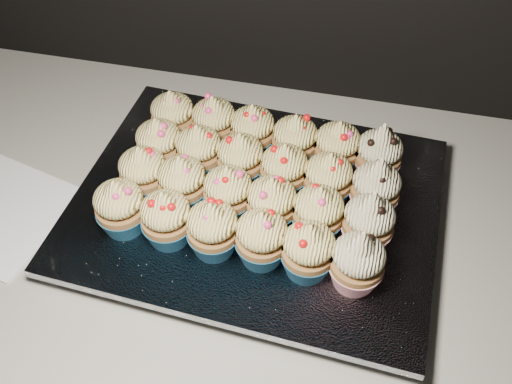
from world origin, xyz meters
TOP-DOWN VIEW (x-y plane):
  - cabinet at (0.00, 1.70)m, footprint 2.40×0.60m
  - worktop at (0.00, 1.70)m, footprint 2.44×0.64m
  - napkin at (-0.37, 1.65)m, footprint 0.20×0.20m
  - baking_tray at (-0.03, 1.72)m, footprint 0.45×0.35m
  - foil_lining at (-0.03, 1.72)m, footprint 0.49×0.39m
  - cupcake_0 at (-0.18, 1.64)m, footprint 0.06×0.06m
  - cupcake_1 at (-0.12, 1.64)m, footprint 0.06×0.06m
  - cupcake_2 at (-0.07, 1.63)m, footprint 0.06×0.06m
  - cupcake_3 at (-0.01, 1.63)m, footprint 0.06×0.06m
  - cupcake_4 at (0.05, 1.63)m, footprint 0.06×0.06m
  - cupcake_5 at (0.11, 1.62)m, footprint 0.06×0.06m
  - cupcake_6 at (-0.18, 1.70)m, footprint 0.06×0.06m
  - cupcake_7 at (-0.12, 1.69)m, footprint 0.06×0.06m
  - cupcake_8 at (-0.06, 1.69)m, footprint 0.06×0.06m
  - cupcake_9 at (-0.01, 1.68)m, footprint 0.06×0.06m
  - cupcake_10 at (0.05, 1.68)m, footprint 0.06×0.06m
  - cupcake_11 at (0.11, 1.68)m, footprint 0.06×0.06m
  - cupcake_12 at (-0.17, 1.75)m, footprint 0.06×0.06m
  - cupcake_13 at (-0.12, 1.75)m, footprint 0.06×0.06m
  - cupcake_14 at (-0.06, 1.75)m, footprint 0.06×0.06m
  - cupcake_15 at (-0.00, 1.74)m, footprint 0.06×0.06m
  - cupcake_16 at (0.06, 1.74)m, footprint 0.06×0.06m
  - cupcake_17 at (0.12, 1.74)m, footprint 0.06×0.06m
  - cupcake_18 at (-0.17, 1.81)m, footprint 0.06×0.06m
  - cupcake_19 at (-0.11, 1.81)m, footprint 0.06×0.06m
  - cupcake_20 at (-0.06, 1.81)m, footprint 0.06×0.06m
  - cupcake_21 at (0.00, 1.80)m, footprint 0.06×0.06m
  - cupcake_22 at (0.06, 1.80)m, footprint 0.06×0.06m
  - cupcake_23 at (0.11, 1.80)m, footprint 0.06×0.06m

SIDE VIEW (x-z plane):
  - cabinet at x=0.00m, z-range 0.00..0.86m
  - worktop at x=0.00m, z-range 0.86..0.90m
  - napkin at x=-0.37m, z-range 0.90..0.90m
  - baking_tray at x=-0.03m, z-range 0.90..0.92m
  - foil_lining at x=-0.03m, z-range 0.92..0.93m
  - cupcake_0 at x=-0.18m, z-range 0.93..1.01m
  - cupcake_1 at x=-0.12m, z-range 0.93..1.01m
  - cupcake_2 at x=-0.07m, z-range 0.93..1.01m
  - cupcake_3 at x=-0.01m, z-range 0.93..1.01m
  - cupcake_4 at x=0.05m, z-range 0.93..1.01m
  - cupcake_6 at x=-0.18m, z-range 0.93..1.01m
  - cupcake_7 at x=-0.12m, z-range 0.93..1.01m
  - cupcake_8 at x=-0.06m, z-range 0.93..1.01m
  - cupcake_9 at x=-0.01m, z-range 0.93..1.01m
  - cupcake_10 at x=0.05m, z-range 0.93..1.01m
  - cupcake_12 at x=-0.17m, z-range 0.93..1.01m
  - cupcake_13 at x=-0.12m, z-range 0.93..1.01m
  - cupcake_14 at x=-0.06m, z-range 0.93..1.01m
  - cupcake_15 at x=0.00m, z-range 0.93..1.01m
  - cupcake_16 at x=0.06m, z-range 0.93..1.01m
  - cupcake_18 at x=-0.17m, z-range 0.93..1.01m
  - cupcake_19 at x=-0.11m, z-range 0.93..1.01m
  - cupcake_20 at x=-0.06m, z-range 0.93..1.01m
  - cupcake_21 at x=0.00m, z-range 0.93..1.01m
  - cupcake_22 at x=0.06m, z-range 0.93..1.01m
  - cupcake_5 at x=0.11m, z-range 0.93..1.02m
  - cupcake_11 at x=0.11m, z-range 0.93..1.02m
  - cupcake_17 at x=0.12m, z-range 0.93..1.02m
  - cupcake_23 at x=0.11m, z-range 0.93..1.02m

